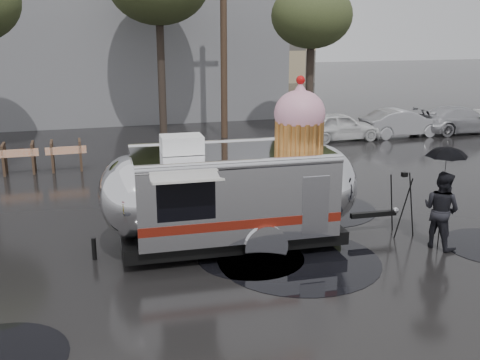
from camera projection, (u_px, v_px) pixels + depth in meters
name	position (u px, v px, depth m)	size (l,w,h in m)	color
ground	(285.00, 279.00, 10.82)	(120.00, 120.00, 0.00)	black
puddles	(323.00, 253.00, 12.05)	(12.90, 8.02, 0.01)	black
utility_pole	(224.00, 28.00, 23.22)	(1.60, 0.28, 9.00)	#473323
tree_right	(312.00, 17.00, 23.13)	(3.36, 3.36, 6.42)	#382D26
barricade_row	(19.00, 158.00, 18.39)	(4.30, 0.80, 1.00)	#473323
parked_cars	(437.00, 118.00, 24.93)	(13.20, 1.90, 1.50)	silver
airstream_trailer	(235.00, 189.00, 12.05)	(7.02, 2.74, 3.78)	silver
person_right	(441.00, 210.00, 12.16)	(0.82, 0.46, 1.72)	black
umbrella_black	(446.00, 162.00, 11.87)	(1.08, 1.08, 2.29)	black
tripod	(403.00, 198.00, 12.87)	(0.57, 0.63, 1.51)	black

